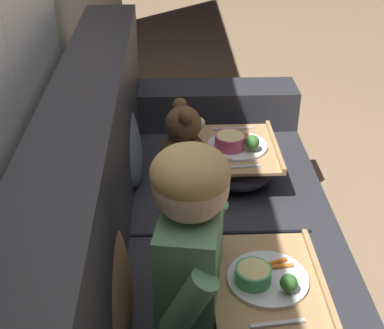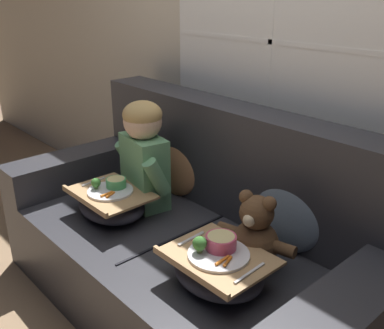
{
  "view_description": "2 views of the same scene",
  "coord_description": "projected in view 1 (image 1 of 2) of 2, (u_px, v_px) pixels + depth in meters",
  "views": [
    {
      "loc": [
        -1.49,
        0.11,
        1.62
      ],
      "look_at": [
        0.08,
        0.05,
        0.67
      ],
      "focal_mm": 50.0,
      "sensor_mm": 36.0,
      "label": 1
    },
    {
      "loc": [
        1.4,
        -1.21,
        1.53
      ],
      "look_at": [
        -0.05,
        0.11,
        0.74
      ],
      "focal_mm": 42.0,
      "sensor_mm": 36.0,
      "label": 2
    }
  ],
  "objects": [
    {
      "name": "lap_tray_teddy",
      "position": [
        237.0,
        160.0,
        2.19
      ],
      "size": [
        0.4,
        0.32,
        0.22
      ],
      "color": "#2D2D38",
      "rests_on": "teddy_bear"
    },
    {
      "name": "ground_plane",
      "position": [
        204.0,
        318.0,
        2.11
      ],
      "size": [
        14.0,
        14.0,
        0.0
      ],
      "primitive_type": "plane",
      "color": "#8E7051"
    },
    {
      "name": "throw_pillow_behind_teddy",
      "position": [
        125.0,
        139.0,
        2.12
      ],
      "size": [
        0.4,
        0.19,
        0.41
      ],
      "color": "slate",
      "rests_on": "couch"
    },
    {
      "name": "lap_tray_child",
      "position": [
        266.0,
        296.0,
        1.53
      ],
      "size": [
        0.41,
        0.31,
        0.21
      ],
      "color": "#2D2D38",
      "rests_on": "child_figure"
    },
    {
      "name": "couch",
      "position": [
        183.0,
        253.0,
        1.94
      ],
      "size": [
        1.97,
        0.98,
        0.98
      ],
      "color": "#2D2D33",
      "rests_on": "ground_plane"
    },
    {
      "name": "child_figure",
      "position": [
        191.0,
        233.0,
        1.4
      ],
      "size": [
        0.42,
        0.22,
        0.57
      ],
      "color": "#66A370",
      "rests_on": "couch"
    },
    {
      "name": "teddy_bear",
      "position": [
        185.0,
        147.0,
        2.15
      ],
      "size": [
        0.36,
        0.26,
        0.33
      ],
      "color": "brown",
      "rests_on": "couch"
    },
    {
      "name": "throw_pillow_behind_child",
      "position": [
        106.0,
        272.0,
        1.46
      ],
      "size": [
        0.39,
        0.19,
        0.4
      ],
      "color": "#B2754C",
      "rests_on": "couch"
    }
  ]
}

